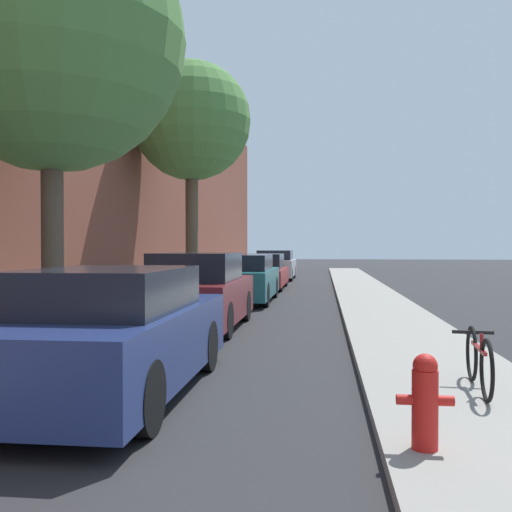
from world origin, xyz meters
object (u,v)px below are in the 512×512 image
(parked_car_red, at_px, (261,272))
(bicycle, at_px, (479,360))
(street_tree_near, at_px, (51,38))
(parked_car_teal, at_px, (244,279))
(street_tree_far, at_px, (192,122))
(parked_car_navy, at_px, (114,334))
(parked_car_silver, at_px, (276,265))
(fire_hydrant, at_px, (425,400))
(parked_car_maroon, at_px, (198,293))

(parked_car_red, relative_size, bicycle, 3.05)
(parked_car_red, xyz_separation_m, street_tree_near, (-1.55, -14.10, 4.01))
(parked_car_teal, xyz_separation_m, street_tree_far, (-1.40, -0.71, 4.49))
(parked_car_navy, bearing_deg, parked_car_red, 90.39)
(parked_car_navy, relative_size, parked_car_silver, 0.92)
(parked_car_navy, bearing_deg, parked_car_teal, 90.25)
(parked_car_red, bearing_deg, street_tree_far, -102.52)
(fire_hydrant, xyz_separation_m, bicycle, (0.87, 1.85, -0.05))
(parked_car_teal, distance_m, parked_car_silver, 11.63)
(parked_car_red, bearing_deg, bicycle, -75.86)
(parked_car_navy, distance_m, bicycle, 3.90)
(street_tree_far, bearing_deg, fire_hydrant, -69.07)
(parked_car_teal, xyz_separation_m, street_tree_near, (-1.61, -8.78, 3.97))
(parked_car_maroon, relative_size, parked_car_silver, 0.89)
(parked_car_teal, relative_size, fire_hydrant, 6.53)
(parked_car_navy, relative_size, parked_car_red, 0.90)
(street_tree_near, xyz_separation_m, street_tree_far, (0.21, 8.08, 0.52))
(parked_car_silver, bearing_deg, fire_hydrant, -82.69)
(parked_car_silver, relative_size, bicycle, 2.99)
(parked_car_maroon, relative_size, bicycle, 2.67)
(parked_car_teal, height_order, parked_car_silver, parked_car_silver)
(bicycle, bearing_deg, street_tree_far, 123.67)
(parked_car_maroon, distance_m, bicycle, 6.41)
(parked_car_maroon, height_order, parked_car_red, parked_car_maroon)
(fire_hydrant, bearing_deg, bicycle, 64.92)
(fire_hydrant, bearing_deg, parked_car_red, 100.02)
(street_tree_far, bearing_deg, parked_car_silver, 83.59)
(parked_car_teal, height_order, fire_hydrant, parked_car_teal)
(parked_car_red, xyz_separation_m, parked_car_silver, (0.05, 6.31, 0.06))
(parked_car_maroon, bearing_deg, parked_car_red, 89.58)
(street_tree_near, distance_m, street_tree_far, 8.10)
(street_tree_far, relative_size, bicycle, 4.46)
(parked_car_red, bearing_deg, parked_car_navy, -89.61)
(parked_car_red, height_order, street_tree_far, street_tree_far)
(parked_car_maroon, xyz_separation_m, fire_hydrant, (3.21, -6.79, -0.23))
(parked_car_maroon, distance_m, parked_car_silver, 17.22)
(parked_car_red, xyz_separation_m, fire_hydrant, (3.13, -17.70, -0.15))
(fire_hydrant, height_order, bicycle, fire_hydrant)
(parked_car_navy, distance_m, street_tree_near, 4.72)
(parked_car_navy, xyz_separation_m, parked_car_maroon, (-0.19, 5.13, 0.04))
(parked_car_teal, bearing_deg, parked_car_silver, 90.06)
(parked_car_maroon, xyz_separation_m, parked_car_teal, (0.14, 5.60, -0.04))
(parked_car_teal, xyz_separation_m, bicycle, (3.93, -10.53, -0.24))
(parked_car_maroon, distance_m, parked_car_teal, 5.60)
(parked_car_teal, relative_size, street_tree_near, 0.72)
(parked_car_teal, xyz_separation_m, parked_car_red, (-0.06, 5.32, -0.04))
(street_tree_far, bearing_deg, parked_car_navy, -81.78)
(parked_car_silver, bearing_deg, bicycle, -79.91)
(parked_car_silver, bearing_deg, parked_car_maroon, -90.42)
(parked_car_teal, bearing_deg, bicycle, -69.53)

